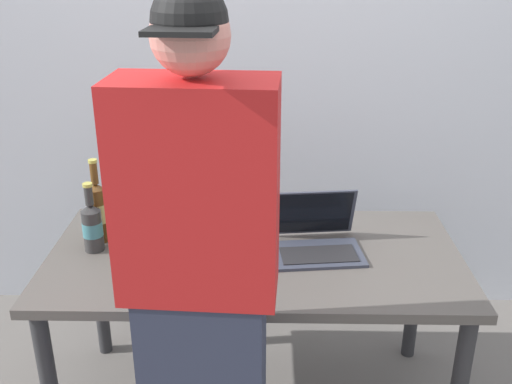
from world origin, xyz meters
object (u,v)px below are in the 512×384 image
laptop (316,237)px  beer_bottle_brown (149,208)px  beer_bottle_green (131,223)px  person_figure (201,297)px  beer_bottle_dark (92,226)px  beer_bottle_amber (98,210)px

laptop → beer_bottle_brown: (-0.65, 0.12, 0.06)m
beer_bottle_green → person_figure: size_ratio=0.16×
beer_bottle_dark → person_figure: person_figure is taller
beer_bottle_brown → beer_bottle_green: bearing=-109.3°
beer_bottle_dark → beer_bottle_brown: bearing=38.4°
beer_bottle_green → beer_bottle_brown: (0.04, 0.12, 0.01)m
laptop → beer_bottle_dark: 0.84m
laptop → beer_bottle_green: size_ratio=1.31×
laptop → beer_bottle_amber: size_ratio=1.08×
beer_bottle_green → beer_bottle_amber: 0.15m
person_figure → beer_bottle_green: bearing=119.2°
beer_bottle_brown → beer_bottle_dark: bearing=-141.6°
beer_bottle_dark → beer_bottle_green: 0.14m
laptop → beer_bottle_green: bearing=-180.0°
beer_bottle_green → beer_bottle_amber: (-0.14, 0.05, 0.03)m
beer_bottle_green → beer_bottle_amber: size_ratio=0.82×
laptop → person_figure: bearing=-122.4°
laptop → beer_bottle_brown: bearing=169.2°
laptop → beer_bottle_amber: beer_bottle_amber is taller
beer_bottle_dark → person_figure: (0.47, -0.56, 0.06)m
person_figure → beer_bottle_amber: bearing=126.0°
laptop → person_figure: 0.70m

